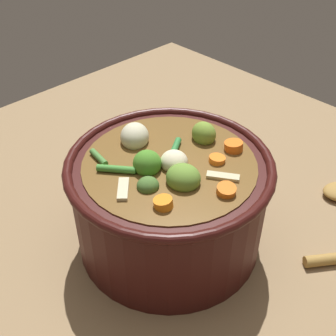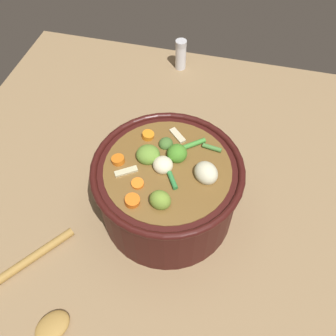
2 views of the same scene
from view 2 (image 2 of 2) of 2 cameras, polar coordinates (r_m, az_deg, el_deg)
name	(u,v)px [view 2 (image 2 of 2)]	position (r m, az deg, el deg)	size (l,w,h in m)	color
ground_plane	(168,209)	(0.78, -0.06, -6.48)	(1.10, 1.10, 0.00)	#8C704C
cooking_pot	(168,188)	(0.71, -0.07, -3.24)	(0.28, 0.28, 0.17)	#38110F
wooden_spoon	(32,293)	(0.74, -20.61, -17.89)	(0.23, 0.22, 0.02)	#A27A39
salt_shaker	(181,55)	(1.08, 2.02, 17.41)	(0.03, 0.03, 0.09)	silver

